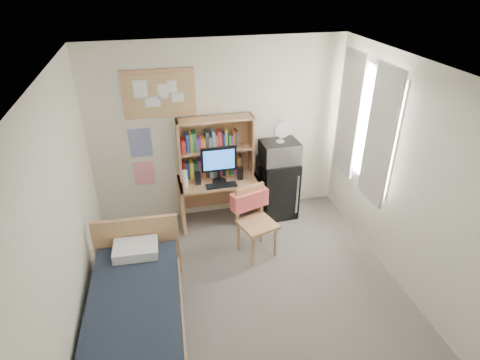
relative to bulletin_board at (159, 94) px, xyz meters
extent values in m
cube|color=slate|center=(0.78, -2.08, -1.93)|extent=(3.60, 4.20, 0.02)
cube|color=white|center=(0.78, -2.08, 0.68)|extent=(3.60, 4.20, 0.02)
cube|color=white|center=(0.78, 0.02, -0.62)|extent=(3.60, 0.04, 2.60)
cube|color=white|center=(-1.02, -2.08, -0.62)|extent=(0.04, 4.20, 2.60)
cube|color=white|center=(2.58, -2.08, -0.62)|extent=(0.04, 4.20, 2.60)
cube|color=white|center=(2.53, -0.88, -0.32)|extent=(0.10, 1.40, 1.70)
cube|color=silver|center=(2.50, -1.28, -0.32)|extent=(0.04, 0.55, 1.70)
cube|color=silver|center=(2.50, -0.48, -0.32)|extent=(0.04, 0.55, 1.70)
cube|color=tan|center=(0.00, 0.00, 0.00)|extent=(0.94, 0.03, 0.64)
cube|color=#26359B|center=(-0.32, 0.01, -0.67)|extent=(0.30, 0.01, 0.42)
cube|color=#EA294C|center=(-0.32, 0.01, -1.14)|extent=(0.28, 0.01, 0.36)
cube|color=tan|center=(0.70, -0.29, -1.57)|extent=(1.14, 0.58, 0.71)
cube|color=tan|center=(1.05, -1.14, -1.45)|extent=(0.59, 0.59, 0.95)
cube|color=black|center=(1.60, -0.27, -1.47)|extent=(0.55, 0.55, 0.89)
cube|color=black|center=(-0.50, -2.22, -1.66)|extent=(1.03, 1.93, 0.52)
cube|color=tan|center=(0.70, -0.14, -0.78)|extent=(1.07, 0.29, 0.87)
cube|color=black|center=(0.70, -0.35, -0.95)|extent=(0.50, 0.05, 0.53)
cube|color=black|center=(0.71, -0.49, -1.20)|extent=(0.43, 0.14, 0.02)
cube|color=black|center=(0.40, -0.35, -1.12)|extent=(0.08, 0.08, 0.18)
cube|color=black|center=(1.00, -0.34, -1.12)|extent=(0.08, 0.08, 0.18)
cylinder|color=white|center=(0.22, -0.39, -1.09)|extent=(0.07, 0.07, 0.25)
cube|color=#ED5B5A|center=(0.99, -0.95, -1.19)|extent=(0.52, 0.29, 0.24)
cube|color=silver|center=(1.60, -0.29, -0.87)|extent=(0.54, 0.42, 0.31)
cylinder|color=white|center=(1.60, -0.29, -0.57)|extent=(0.25, 0.25, 0.30)
cube|color=white|center=(-0.47, -1.47, -1.34)|extent=(0.51, 0.37, 0.12)
camera|label=1|loc=(-0.11, -5.23, 1.54)|focal=30.00mm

